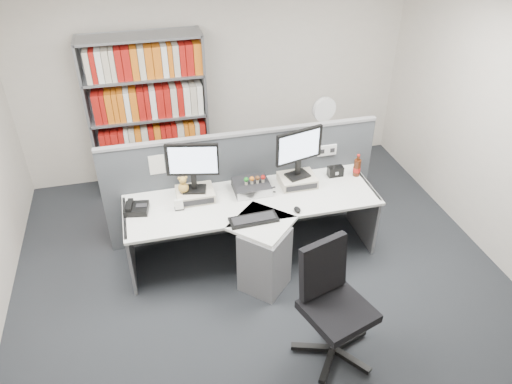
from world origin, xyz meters
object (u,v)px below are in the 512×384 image
object	(u,v)px
desktop_pc	(251,187)
mouse	(297,210)
keyboard	(254,219)
shelving_unit	(149,119)
cola_bottle	(357,168)
desk_phone	(136,208)
desk_fan	(324,112)
speaker	(335,171)
office_chair	(332,300)
monitor_left	(193,163)
desk	(257,232)
filing_cabinet	(320,160)
monitor_right	(299,149)
desk_calendar	(179,205)

from	to	relation	value
desktop_pc	mouse	bearing A→B (deg)	-52.76
keyboard	shelving_unit	bearing A→B (deg)	112.70
desktop_pc	cola_bottle	size ratio (longest dim) A/B	1.42
desktop_pc	desk_phone	bearing A→B (deg)	-176.25
shelving_unit	desk_fan	world-z (taller)	shelving_unit
desk_phone	desk_fan	bearing A→B (deg)	24.96
speaker	office_chair	world-z (taller)	office_chair
desk_phone	office_chair	distance (m)	2.11
monitor_left	keyboard	bearing A→B (deg)	-46.53
cola_bottle	desk_fan	xyz separation A→B (m)	(-0.02, 1.01, 0.21)
desk	filing_cabinet	distance (m)	1.85
filing_cabinet	desk_fan	world-z (taller)	desk_fan
speaker	filing_cabinet	size ratio (longest dim) A/B	0.24
speaker	desk_fan	bearing A→B (deg)	78.01
cola_bottle	desk_fan	size ratio (longest dim) A/B	0.50
monitor_right	mouse	world-z (taller)	monitor_right
office_chair	keyboard	bearing A→B (deg)	111.98
desktop_pc	keyboard	xyz separation A→B (m)	(-0.10, -0.51, -0.03)
desk_calendar	desk_fan	xyz separation A→B (m)	(1.94, 1.17, 0.26)
desktop_pc	mouse	size ratio (longest dim) A/B	3.62
office_chair	desktop_pc	bearing A→B (deg)	101.45
office_chair	desk_phone	bearing A→B (deg)	135.86
monitor_left	speaker	size ratio (longest dim) A/B	3.19
filing_cabinet	keyboard	bearing A→B (deg)	-129.67
desktop_pc	cola_bottle	distance (m)	1.19
desktop_pc	cola_bottle	world-z (taller)	cola_bottle
monitor_right	desktop_pc	world-z (taller)	monitor_right
monitor_left	keyboard	distance (m)	0.82
shelving_unit	office_chair	xyz separation A→B (m)	(1.24, -3.01, -0.40)
desktop_pc	office_chair	size ratio (longest dim) A/B	0.35
cola_bottle	shelving_unit	distance (m)	2.58
mouse	desk_calendar	xyz separation A→B (m)	(-1.13, 0.32, 0.03)
desk	monitor_right	distance (m)	0.95
speaker	cola_bottle	size ratio (longest dim) A/B	0.63
desk_fan	office_chair	world-z (taller)	desk_fan
desk_calendar	shelving_unit	size ratio (longest dim) A/B	0.06
monitor_right	cola_bottle	distance (m)	0.76
keyboard	filing_cabinet	bearing A→B (deg)	50.33
desk_calendar	speaker	distance (m)	1.75
monitor_left	desk_phone	bearing A→B (deg)	-172.04
desk	monitor_left	distance (m)	0.96
monitor_left	desk_phone	world-z (taller)	monitor_left
monitor_left	cola_bottle	bearing A→B (deg)	0.22
keyboard	mouse	bearing A→B (deg)	5.71
speaker	cola_bottle	distance (m)	0.24
desk	monitor_right	size ratio (longest dim) A/B	4.78
desk_fan	filing_cabinet	bearing A→B (deg)	90.00
speaker	monitor_right	bearing A→B (deg)	-172.61
speaker	desktop_pc	bearing A→B (deg)	-176.13
desk_calendar	office_chair	distance (m)	1.78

